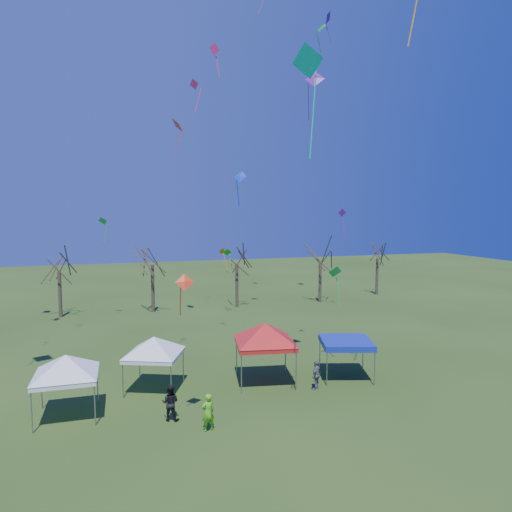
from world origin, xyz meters
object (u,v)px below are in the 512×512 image
(tree_4, at_px, (321,246))
(person_dark, at_px, (170,403))
(tree_1, at_px, (58,255))
(tree_2, at_px, (152,248))
(tent_blue, at_px, (346,343))
(tent_white_west, at_px, (66,359))
(person_green, at_px, (208,412))
(person_grey, at_px, (316,375))
(tree_3, at_px, (237,248))
(tent_red, at_px, (265,327))
(tree_5, at_px, (378,246))
(tent_white_mid, at_px, (154,340))

(tree_4, xyz_separation_m, person_dark, (-18.97, -23.75, -5.21))
(tree_1, height_order, tree_4, tree_4)
(tree_2, xyz_separation_m, tent_blue, (9.31, -21.59, -4.22))
(tent_white_west, xyz_separation_m, person_green, (6.10, -3.38, -1.97))
(tent_white_west, relative_size, person_grey, 2.41)
(tree_3, xyz_separation_m, tent_red, (-3.90, -20.58, -2.86))
(tree_4, bearing_deg, person_green, -124.65)
(tent_red, bearing_deg, person_grey, -38.51)
(tree_4, height_order, tent_red, tree_4)
(tree_5, xyz_separation_m, tent_blue, (-16.78, -23.27, -3.66))
(person_grey, bearing_deg, tree_1, -99.10)
(tree_3, xyz_separation_m, tent_white_west, (-14.27, -21.98, -3.26))
(tent_white_mid, distance_m, person_grey, 9.08)
(tree_2, distance_m, person_grey, 24.41)
(tent_blue, distance_m, person_green, 10.04)
(tree_4, relative_size, tent_red, 1.77)
(tree_3, relative_size, person_grey, 4.82)
(tree_5, height_order, person_green, tree_5)
(tree_4, height_order, person_dark, tree_4)
(tree_5, xyz_separation_m, tent_red, (-21.59, -22.60, -2.51))
(person_dark, bearing_deg, tree_5, -113.55)
(tree_5, bearing_deg, tent_white_west, -143.09)
(tent_white_west, xyz_separation_m, tent_red, (10.37, 1.41, 0.40))
(tree_1, bearing_deg, tree_3, -2.06)
(tent_blue, bearing_deg, tree_2, 113.32)
(tree_1, distance_m, tree_3, 16.81)
(tree_2, height_order, tree_3, tree_2)
(tent_white_mid, bearing_deg, person_green, -71.56)
(tent_white_mid, bearing_deg, person_grey, -17.21)
(tree_1, distance_m, tent_white_west, 22.92)
(tent_blue, height_order, person_grey, tent_blue)
(tent_white_west, relative_size, person_dark, 2.33)
(tent_white_mid, bearing_deg, person_dark, -84.57)
(tree_5, height_order, tent_white_mid, tree_5)
(tent_white_mid, xyz_separation_m, person_dark, (0.38, -3.97, -1.92))
(tree_1, relative_size, tent_red, 1.69)
(tree_4, xyz_separation_m, tent_white_west, (-23.59, -21.94, -3.24))
(tent_red, height_order, tent_blue, tent_red)
(tree_1, bearing_deg, tent_white_mid, -71.64)
(tent_blue, bearing_deg, person_green, -155.68)
(tree_4, distance_m, person_dark, 30.84)
(tree_2, height_order, tree_4, tree_2)
(tent_white_west, distance_m, tent_blue, 15.21)
(tent_white_mid, bearing_deg, tree_4, 45.64)
(tent_white_mid, bearing_deg, tree_2, 85.40)
(tree_2, height_order, tent_red, tree_2)
(tree_5, bearing_deg, tent_blue, -125.79)
(tree_2, bearing_deg, person_grey, -73.26)
(tree_2, xyz_separation_m, person_green, (0.22, -25.69, -5.44))
(tree_3, height_order, person_dark, tree_3)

